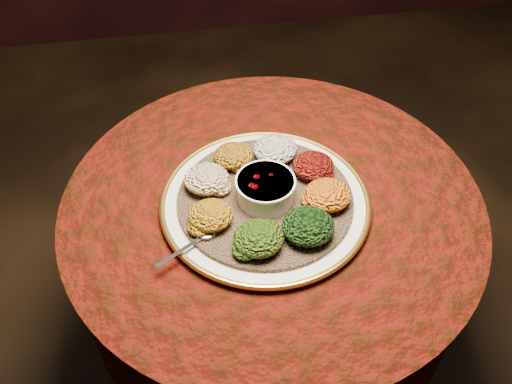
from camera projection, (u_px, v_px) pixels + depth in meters
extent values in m
plane|color=black|center=(268.00, 355.00, 1.82)|extent=(4.00, 4.00, 0.00)
cylinder|color=black|center=(268.00, 352.00, 1.81)|extent=(0.44, 0.44, 0.04)
cylinder|color=black|center=(269.00, 296.00, 1.58)|extent=(0.12, 0.12, 0.68)
cylinder|color=black|center=(272.00, 210.00, 1.32)|extent=(0.80, 0.80, 0.04)
cylinder|color=#3D0A05|center=(271.00, 249.00, 1.42)|extent=(0.93, 0.93, 0.34)
cylinder|color=#3D0A05|center=(272.00, 202.00, 1.30)|extent=(0.96, 0.96, 0.01)
cylinder|color=beige|center=(265.00, 204.00, 1.27)|extent=(0.53, 0.53, 0.02)
torus|color=gold|center=(265.00, 202.00, 1.27)|extent=(0.47, 0.47, 0.01)
cylinder|color=brown|center=(265.00, 199.00, 1.26)|extent=(0.50, 0.50, 0.01)
cylinder|color=white|center=(265.00, 189.00, 1.24)|extent=(0.12, 0.12, 0.05)
cylinder|color=white|center=(265.00, 181.00, 1.22)|extent=(0.13, 0.13, 0.01)
cylinder|color=#5F0406|center=(265.00, 184.00, 1.23)|extent=(0.10, 0.10, 0.01)
ellipsoid|color=silver|center=(206.00, 235.00, 1.18)|extent=(0.04, 0.03, 0.01)
cube|color=silver|center=(179.00, 253.00, 1.15)|extent=(0.10, 0.06, 0.00)
ellipsoid|color=beige|center=(275.00, 149.00, 1.33)|extent=(0.10, 0.10, 0.05)
ellipsoid|color=black|center=(313.00, 166.00, 1.30)|extent=(0.10, 0.09, 0.05)
ellipsoid|color=#A3770D|center=(327.00, 195.00, 1.23)|extent=(0.10, 0.10, 0.05)
ellipsoid|color=black|center=(308.00, 226.00, 1.17)|extent=(0.11, 0.10, 0.05)
ellipsoid|color=#A72C0A|center=(258.00, 238.00, 1.15)|extent=(0.10, 0.10, 0.05)
ellipsoid|color=#A45A0E|center=(211.00, 215.00, 1.19)|extent=(0.09, 0.09, 0.05)
ellipsoid|color=maroon|center=(207.00, 179.00, 1.27)|extent=(0.10, 0.10, 0.05)
ellipsoid|color=#8C5F10|center=(233.00, 156.00, 1.32)|extent=(0.09, 0.09, 0.04)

